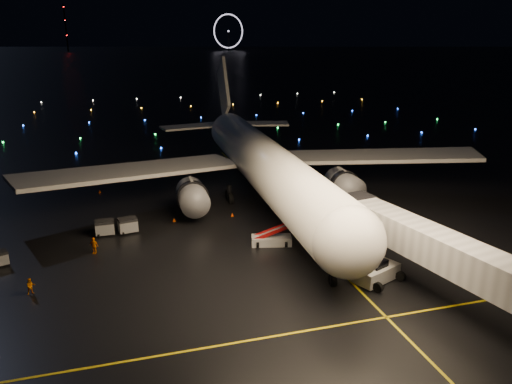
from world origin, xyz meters
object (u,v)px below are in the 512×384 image
baggage_cart_1 (105,228)px  baggage_cart_0 (128,225)px  belt_loader (272,231)px  airliner (258,133)px  crew_c (94,245)px  pushback_tug (376,270)px  crew_b (31,286)px

baggage_cart_1 → baggage_cart_0: bearing=-0.4°
belt_loader → baggage_cart_0: (-15.62, 8.32, -0.69)m
airliner → belt_loader: 20.03m
belt_loader → crew_c: belt_loader is taller
pushback_tug → crew_b: bearing=145.8°
pushback_tug → baggage_cart_1: size_ratio=2.12×
pushback_tug → crew_b: size_ratio=2.90×
belt_loader → crew_c: size_ratio=3.53×
airliner → belt_loader: size_ratio=10.07×
belt_loader → crew_b: (-24.93, -4.67, -0.82)m
crew_b → crew_c: (5.47, 7.78, 0.15)m
airliner → baggage_cart_1: bearing=-154.0°
airliner → pushback_tug: (3.40, -29.19, -8.40)m
airliner → crew_c: size_ratio=35.51×
crew_b → pushback_tug: bearing=-29.7°
crew_c → baggage_cart_0: 6.47m
belt_loader → crew_b: bearing=-155.5°
crew_b → baggage_cart_0: 15.98m
belt_loader → baggage_cart_1: bearing=169.5°
pushback_tug → belt_loader: (-7.11, 11.16, 0.51)m
belt_loader → crew_b: size_ratio=4.17×
crew_b → crew_c: bearing=36.7°
crew_b → baggage_cart_0: size_ratio=0.73×
baggage_cart_1 → crew_c: bearing=-103.4°
airliner → crew_c: airliner is taller
baggage_cart_1 → pushback_tug: bearing=-38.1°
baggage_cart_1 → belt_loader: bearing=-25.1°
crew_c → baggage_cart_0: (3.84, 5.20, -0.02)m
airliner → pushback_tug: bearing=-81.2°
crew_c → baggage_cart_0: crew_c is taller
airliner → crew_c: 28.86m
belt_loader → baggage_cart_0: belt_loader is taller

